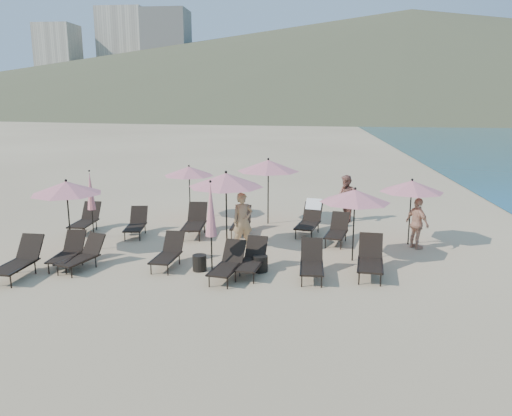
# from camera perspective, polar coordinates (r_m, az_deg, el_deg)

# --- Properties ---
(ground) EXTENTS (800.00, 800.00, 0.00)m
(ground) POSITION_cam_1_polar(r_m,az_deg,el_deg) (13.22, -1.99, -7.91)
(ground) COLOR #D6BA8C
(ground) RESTS_ON ground
(volcanic_headland) EXTENTS (690.00, 690.00, 55.00)m
(volcanic_headland) POSITION_cam_1_polar(r_m,az_deg,el_deg) (323.26, 19.02, 15.64)
(volcanic_headland) COLOR brown
(volcanic_headland) RESTS_ON ground
(hotel_skyline) EXTENTS (109.00, 82.00, 55.00)m
(hotel_skyline) POSITION_cam_1_polar(r_m,az_deg,el_deg) (299.74, -13.21, 15.83)
(hotel_skyline) COLOR beige
(hotel_skyline) RESTS_ON ground
(lounger_0) EXTENTS (0.71, 1.73, 0.98)m
(lounger_0) POSITION_cam_1_polar(r_m,az_deg,el_deg) (14.51, -25.46, -5.39)
(lounger_0) COLOR black
(lounger_0) RESTS_ON ground
(lounger_1) EXTENTS (0.99, 1.60, 0.86)m
(lounger_1) POSITION_cam_1_polar(r_m,az_deg,el_deg) (14.52, -19.20, -5.06)
(lounger_1) COLOR black
(lounger_1) RESTS_ON ground
(lounger_2) EXTENTS (0.69, 1.54, 0.86)m
(lounger_2) POSITION_cam_1_polar(r_m,az_deg,el_deg) (14.12, -10.00, -5.03)
(lounger_2) COLOR black
(lounger_2) RESTS_ON ground
(lounger_3) EXTENTS (0.86, 1.62, 0.88)m
(lounger_3) POSITION_cam_1_polar(r_m,az_deg,el_deg) (13.02, -3.22, -6.33)
(lounger_3) COLOR black
(lounger_3) RESTS_ON ground
(lounger_4) EXTENTS (0.60, 1.55, 0.89)m
(lounger_4) POSITION_cam_1_polar(r_m,az_deg,el_deg) (13.16, 6.39, -6.15)
(lounger_4) COLOR black
(lounger_4) RESTS_ON ground
(lounger_5) EXTENTS (0.84, 1.76, 0.97)m
(lounger_5) POSITION_cam_1_polar(r_m,az_deg,el_deg) (13.57, 12.94, -5.65)
(lounger_5) COLOR black
(lounger_5) RESTS_ON ground
(lounger_6) EXTENTS (0.67, 1.67, 0.95)m
(lounger_6) POSITION_cam_1_polar(r_m,az_deg,el_deg) (18.49, -18.87, -1.23)
(lounger_6) COLOR black
(lounger_6) RESTS_ON ground
(lounger_7) EXTENTS (0.79, 1.62, 0.89)m
(lounger_7) POSITION_cam_1_polar(r_m,az_deg,el_deg) (17.53, -13.52, -1.71)
(lounger_7) COLOR black
(lounger_7) RESTS_ON ground
(lounger_8) EXTENTS (0.75, 1.79, 1.01)m
(lounger_8) POSITION_cam_1_polar(r_m,az_deg,el_deg) (17.20, -6.99, -1.54)
(lounger_8) COLOR black
(lounger_8) RESTS_ON ground
(lounger_9) EXTENTS (0.59, 1.53, 0.88)m
(lounger_9) POSITION_cam_1_polar(r_m,az_deg,el_deg) (17.28, -1.71, -1.59)
(lounger_9) COLOR black
(lounger_9) RESTS_ON ground
(lounger_10) EXTENTS (1.02, 1.87, 1.10)m
(lounger_10) POSITION_cam_1_polar(r_m,az_deg,el_deg) (17.37, 6.17, -1.19)
(lounger_10) COLOR black
(lounger_10) RESTS_ON ground
(lounger_11) EXTENTS (0.92, 1.65, 0.89)m
(lounger_11) POSITION_cam_1_polar(r_m,az_deg,el_deg) (16.39, 9.27, -2.51)
(lounger_11) COLOR black
(lounger_11) RESTS_ON ground
(lounger_12) EXTENTS (0.62, 1.53, 0.87)m
(lounger_12) POSITION_cam_1_polar(r_m,az_deg,el_deg) (14.95, -20.68, -4.67)
(lounger_12) COLOR black
(lounger_12) RESTS_ON ground
(lounger_13) EXTENTS (0.81, 1.60, 0.88)m
(lounger_13) POSITION_cam_1_polar(r_m,az_deg,el_deg) (13.34, -0.48, -5.85)
(lounger_13) COLOR black
(lounger_13) RESTS_ON ground
(umbrella_open_0) EXTENTS (2.10, 2.10, 2.26)m
(umbrella_open_0) POSITION_cam_1_polar(r_m,az_deg,el_deg) (15.87, -20.85, 2.17)
(umbrella_open_0) COLOR black
(umbrella_open_0) RESTS_ON ground
(umbrella_open_1) EXTENTS (2.29, 2.29, 2.47)m
(umbrella_open_1) POSITION_cam_1_polar(r_m,az_deg,el_deg) (15.11, -3.45, 3.22)
(umbrella_open_1) COLOR black
(umbrella_open_1) RESTS_ON ground
(umbrella_open_2) EXTENTS (2.00, 2.00, 2.16)m
(umbrella_open_2) POSITION_cam_1_polar(r_m,az_deg,el_deg) (14.32, 11.24, 1.36)
(umbrella_open_2) COLOR black
(umbrella_open_2) RESTS_ON ground
(umbrella_open_3) EXTENTS (1.95, 1.95, 2.10)m
(umbrella_open_3) POSITION_cam_1_polar(r_m,az_deg,el_deg) (19.44, -7.66, 4.20)
(umbrella_open_3) COLOR black
(umbrella_open_3) RESTS_ON ground
(umbrella_open_4) EXTENTS (2.30, 2.30, 2.47)m
(umbrella_open_4) POSITION_cam_1_polar(r_m,az_deg,el_deg) (18.33, 1.41, 4.86)
(umbrella_open_4) COLOR black
(umbrella_open_4) RESTS_ON ground
(umbrella_open_5) EXTENTS (1.99, 1.99, 2.14)m
(umbrella_open_5) POSITION_cam_1_polar(r_m,az_deg,el_deg) (16.41, 17.38, 2.38)
(umbrella_open_5) COLOR black
(umbrella_open_5) RESTS_ON ground
(umbrella_closed_0) EXTENTS (0.30, 0.30, 2.57)m
(umbrella_closed_0) POSITION_cam_1_polar(r_m,az_deg,el_deg) (12.85, -5.19, -0.24)
(umbrella_closed_0) COLOR black
(umbrella_closed_0) RESTS_ON ground
(umbrella_closed_1) EXTENTS (0.27, 0.27, 2.32)m
(umbrella_closed_1) POSITION_cam_1_polar(r_m,az_deg,el_deg) (17.28, -18.38, 1.84)
(umbrella_closed_1) COLOR black
(umbrella_closed_1) RESTS_ON ground
(side_table_0) EXTENTS (0.39, 0.39, 0.44)m
(side_table_0) POSITION_cam_1_polar(r_m,az_deg,el_deg) (13.73, -6.47, -6.24)
(side_table_0) COLOR black
(side_table_0) RESTS_ON ground
(side_table_1) EXTENTS (0.41, 0.41, 0.44)m
(side_table_1) POSITION_cam_1_polar(r_m,az_deg,el_deg) (13.57, 0.50, -6.37)
(side_table_1) COLOR black
(side_table_1) RESTS_ON ground
(beachgoer_a) EXTENTS (0.75, 0.63, 1.76)m
(beachgoer_a) POSITION_cam_1_polar(r_m,az_deg,el_deg) (15.48, -1.52, -1.47)
(beachgoer_a) COLOR tan
(beachgoer_a) RESTS_ON ground
(beachgoer_b) EXTENTS (1.00, 1.08, 1.77)m
(beachgoer_b) POSITION_cam_1_polar(r_m,az_deg,el_deg) (19.19, 10.24, 1.08)
(beachgoer_b) COLOR #995E4F
(beachgoer_b) RESTS_ON ground
(beachgoer_c) EXTENTS (0.81, 1.01, 1.61)m
(beachgoer_c) POSITION_cam_1_polar(r_m,az_deg,el_deg) (16.23, 17.95, -1.70)
(beachgoer_c) COLOR tan
(beachgoer_c) RESTS_ON ground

